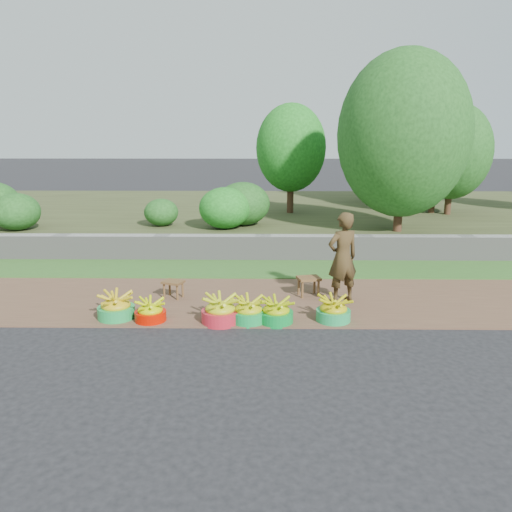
{
  "coord_description": "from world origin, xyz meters",
  "views": [
    {
      "loc": [
        -0.01,
        -6.62,
        2.63
      ],
      "look_at": [
        -0.12,
        1.3,
        0.75
      ],
      "focal_mm": 35.0,
      "sensor_mm": 36.0,
      "label": 1
    }
  ],
  "objects_px": {
    "basin_b": "(150,312)",
    "stool_right": "(309,281)",
    "basin_c": "(220,311)",
    "basin_a": "(116,307)",
    "basin_f": "(333,311)",
    "basin_d": "(248,311)",
    "stool_left": "(173,284)",
    "vendor_woman": "(343,258)",
    "basin_e": "(276,312)"
  },
  "relations": [
    {
      "from": "basin_b",
      "to": "stool_right",
      "type": "bearing_deg",
      "value": 26.7
    },
    {
      "from": "stool_right",
      "to": "vendor_woman",
      "type": "distance_m",
      "value": 0.75
    },
    {
      "from": "stool_left",
      "to": "basin_a",
      "type": "bearing_deg",
      "value": -125.0
    },
    {
      "from": "basin_f",
      "to": "stool_left",
      "type": "distance_m",
      "value": 2.73
    },
    {
      "from": "basin_a",
      "to": "basin_b",
      "type": "relative_size",
      "value": 1.19
    },
    {
      "from": "basin_f",
      "to": "basin_c",
      "type": "bearing_deg",
      "value": -177.3
    },
    {
      "from": "basin_a",
      "to": "basin_c",
      "type": "relative_size",
      "value": 0.99
    },
    {
      "from": "basin_e",
      "to": "stool_left",
      "type": "height_order",
      "value": "basin_e"
    },
    {
      "from": "stool_right",
      "to": "basin_b",
      "type": "bearing_deg",
      "value": -153.3
    },
    {
      "from": "basin_e",
      "to": "stool_right",
      "type": "bearing_deg",
      "value": 64.98
    },
    {
      "from": "basin_d",
      "to": "basin_b",
      "type": "bearing_deg",
      "value": 179.85
    },
    {
      "from": "vendor_woman",
      "to": "basin_e",
      "type": "bearing_deg",
      "value": 17.79
    },
    {
      "from": "basin_a",
      "to": "stool_left",
      "type": "height_order",
      "value": "basin_a"
    },
    {
      "from": "basin_c",
      "to": "vendor_woman",
      "type": "xyz_separation_m",
      "value": [
        1.9,
        0.97,
        0.57
      ]
    },
    {
      "from": "basin_b",
      "to": "basin_c",
      "type": "height_order",
      "value": "basin_c"
    },
    {
      "from": "basin_d",
      "to": "stool_right",
      "type": "xyz_separation_m",
      "value": [
        0.98,
        1.22,
        0.11
      ]
    },
    {
      "from": "stool_right",
      "to": "vendor_woman",
      "type": "height_order",
      "value": "vendor_woman"
    },
    {
      "from": "basin_d",
      "to": "basin_a",
      "type": "bearing_deg",
      "value": 176.84
    },
    {
      "from": "basin_d",
      "to": "stool_right",
      "type": "bearing_deg",
      "value": 51.17
    },
    {
      "from": "basin_b",
      "to": "basin_e",
      "type": "bearing_deg",
      "value": -0.76
    },
    {
      "from": "basin_a",
      "to": "basin_d",
      "type": "relative_size",
      "value": 1.07
    },
    {
      "from": "basin_d",
      "to": "basin_e",
      "type": "xyz_separation_m",
      "value": [
        0.4,
        -0.02,
        -0.0
      ]
    },
    {
      "from": "basin_a",
      "to": "basin_d",
      "type": "height_order",
      "value": "basin_a"
    },
    {
      "from": "basin_a",
      "to": "vendor_woman",
      "type": "xyz_separation_m",
      "value": [
        3.46,
        0.83,
        0.58
      ]
    },
    {
      "from": "stool_right",
      "to": "vendor_woman",
      "type": "bearing_deg",
      "value": -29.33
    },
    {
      "from": "stool_left",
      "to": "stool_right",
      "type": "relative_size",
      "value": 0.93
    },
    {
      "from": "basin_c",
      "to": "stool_right",
      "type": "bearing_deg",
      "value": 42.0
    },
    {
      "from": "basin_a",
      "to": "basin_c",
      "type": "xyz_separation_m",
      "value": [
        1.56,
        -0.14,
        0.0
      ]
    },
    {
      "from": "basin_a",
      "to": "basin_c",
      "type": "bearing_deg",
      "value": -5.13
    },
    {
      "from": "stool_right",
      "to": "stool_left",
      "type": "bearing_deg",
      "value": -176.5
    },
    {
      "from": "basin_b",
      "to": "basin_d",
      "type": "distance_m",
      "value": 1.44
    },
    {
      "from": "basin_e",
      "to": "basin_f",
      "type": "height_order",
      "value": "basin_f"
    },
    {
      "from": "stool_left",
      "to": "stool_right",
      "type": "bearing_deg",
      "value": 3.5
    },
    {
      "from": "basin_b",
      "to": "basin_c",
      "type": "xyz_separation_m",
      "value": [
        1.03,
        -0.04,
        0.03
      ]
    },
    {
      "from": "stool_left",
      "to": "stool_right",
      "type": "distance_m",
      "value": 2.27
    },
    {
      "from": "basin_e",
      "to": "stool_left",
      "type": "bearing_deg",
      "value": 146.88
    },
    {
      "from": "basin_e",
      "to": "basin_b",
      "type": "bearing_deg",
      "value": 179.24
    },
    {
      "from": "stool_right",
      "to": "vendor_woman",
      "type": "relative_size",
      "value": 0.29
    },
    {
      "from": "basin_a",
      "to": "basin_b",
      "type": "distance_m",
      "value": 0.54
    },
    {
      "from": "basin_b",
      "to": "stool_right",
      "type": "relative_size",
      "value": 1.06
    },
    {
      "from": "basin_a",
      "to": "basin_f",
      "type": "relative_size",
      "value": 1.08
    },
    {
      "from": "basin_a",
      "to": "stool_right",
      "type": "height_order",
      "value": "basin_a"
    },
    {
      "from": "basin_c",
      "to": "basin_a",
      "type": "bearing_deg",
      "value": 174.87
    },
    {
      "from": "basin_c",
      "to": "stool_left",
      "type": "xyz_separation_m",
      "value": [
        -0.88,
        1.11,
        0.07
      ]
    },
    {
      "from": "basin_c",
      "to": "vendor_woman",
      "type": "height_order",
      "value": "vendor_woman"
    },
    {
      "from": "basin_e",
      "to": "vendor_woman",
      "type": "relative_size",
      "value": 0.34
    },
    {
      "from": "basin_d",
      "to": "stool_left",
      "type": "xyz_separation_m",
      "value": [
        -1.29,
        1.08,
        0.08
      ]
    },
    {
      "from": "basin_d",
      "to": "basin_f",
      "type": "distance_m",
      "value": 1.24
    },
    {
      "from": "basin_a",
      "to": "vendor_woman",
      "type": "height_order",
      "value": "vendor_woman"
    },
    {
      "from": "basin_b",
      "to": "stool_right",
      "type": "height_order",
      "value": "stool_right"
    }
  ]
}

